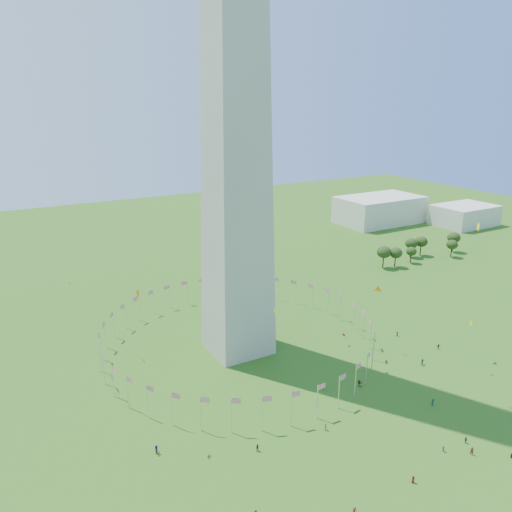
# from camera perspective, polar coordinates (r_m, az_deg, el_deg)

# --- Properties ---
(ground) EXTENTS (600.00, 600.00, 0.00)m
(ground) POSITION_cam_1_polar(r_m,az_deg,el_deg) (119.32, 9.97, -20.23)
(ground) COLOR #275313
(ground) RESTS_ON ground
(washington_monument) EXTENTS (16.80, 16.80, 169.00)m
(washington_monument) POSITION_cam_1_polar(r_m,az_deg,el_deg) (136.68, -2.47, 22.55)
(washington_monument) COLOR #B3AE9F
(washington_monument) RESTS_ON ground
(flag_ring) EXTENTS (80.24, 80.24, 9.00)m
(flag_ring) POSITION_cam_1_polar(r_m,az_deg,el_deg) (152.26, -2.08, -9.01)
(flag_ring) COLOR silver
(flag_ring) RESTS_ON ground
(gov_building_east_a) EXTENTS (50.00, 30.00, 16.00)m
(gov_building_east_a) POSITION_cam_1_polar(r_m,az_deg,el_deg) (313.42, 13.92, 5.16)
(gov_building_east_a) COLOR beige
(gov_building_east_a) RESTS_ON ground
(gov_building_east_b) EXTENTS (35.00, 25.00, 12.00)m
(gov_building_east_b) POSITION_cam_1_polar(r_m,az_deg,el_deg) (323.68, 22.73, 4.33)
(gov_building_east_b) COLOR beige
(gov_building_east_b) RESTS_ON ground
(crowd) EXTENTS (94.21, 71.42, 1.98)m
(crowd) POSITION_cam_1_polar(r_m,az_deg,el_deg) (123.81, 11.84, -18.26)
(crowd) COLOR maroon
(crowd) RESTS_ON ground
(kites_aloft) EXTENTS (95.48, 63.03, 41.88)m
(kites_aloft) POSITION_cam_1_polar(r_m,az_deg,el_deg) (133.42, 6.02, -5.68)
(kites_aloft) COLOR orange
(kites_aloft) RESTS_ON ground
(tree_line_east) EXTENTS (53.49, 15.08, 9.96)m
(tree_line_east) POSITION_cam_1_polar(r_m,az_deg,el_deg) (245.82, 18.04, 0.63)
(tree_line_east) COLOR #2B4517
(tree_line_east) RESTS_ON ground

